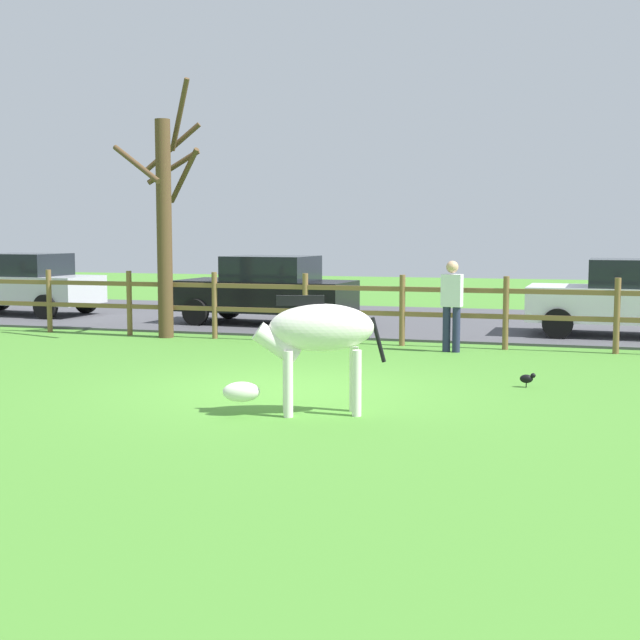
{
  "coord_description": "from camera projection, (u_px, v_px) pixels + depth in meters",
  "views": [
    {
      "loc": [
        3.81,
        -11.16,
        2.14
      ],
      "look_at": [
        -0.0,
        1.48,
        0.81
      ],
      "focal_mm": 48.87,
      "sensor_mm": 36.0,
      "label": 1
    }
  ],
  "objects": [
    {
      "name": "ground_plane",
      "position": [
        289.0,
        389.0,
        11.94
      ],
      "size": [
        60.0,
        60.0,
        0.0
      ],
      "primitive_type": "plane",
      "color": "#47842D"
    },
    {
      "name": "parking_asphalt",
      "position": [
        414.0,
        321.0,
        20.79
      ],
      "size": [
        28.0,
        7.4,
        0.05
      ],
      "primitive_type": "cube",
      "color": "#47474C",
      "rests_on": "ground_plane"
    },
    {
      "name": "paddock_fence",
      "position": [
        353.0,
        304.0,
        16.74
      ],
      "size": [
        21.31,
        0.11,
        1.35
      ],
      "color": "brown",
      "rests_on": "ground_plane"
    },
    {
      "name": "bare_tree",
      "position": [
        165.0,
        217.0,
        17.62
      ],
      "size": [
        1.65,
        1.67,
        5.21
      ],
      "color": "#513A23",
      "rests_on": "ground_plane"
    },
    {
      "name": "zebra",
      "position": [
        314.0,
        337.0,
        10.21
      ],
      "size": [
        1.85,
        0.96,
        1.41
      ],
      "color": "white",
      "rests_on": "ground_plane"
    },
    {
      "name": "crow_on_grass",
      "position": [
        527.0,
        378.0,
        12.07
      ],
      "size": [
        0.21,
        0.1,
        0.2
      ],
      "color": "black",
      "rests_on": "ground_plane"
    },
    {
      "name": "parked_car_black",
      "position": [
        267.0,
        289.0,
        19.9
      ],
      "size": [
        4.1,
        2.09,
        1.56
      ],
      "color": "black",
      "rests_on": "parking_asphalt"
    },
    {
      "name": "parked_car_white",
      "position": [
        632.0,
        297.0,
        17.49
      ],
      "size": [
        4.05,
        1.99,
        1.56
      ],
      "color": "white",
      "rests_on": "parking_asphalt"
    },
    {
      "name": "parked_car_silver",
      "position": [
        22.0,
        283.0,
        22.21
      ],
      "size": [
        4.06,
        1.99,
        1.56
      ],
      "color": "#B7BABF",
      "rests_on": "parking_asphalt"
    },
    {
      "name": "visitor_near_fence",
      "position": [
        452.0,
        302.0,
        15.57
      ],
      "size": [
        0.38,
        0.26,
        1.64
      ],
      "color": "#232847",
      "rests_on": "ground_plane"
    }
  ]
}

